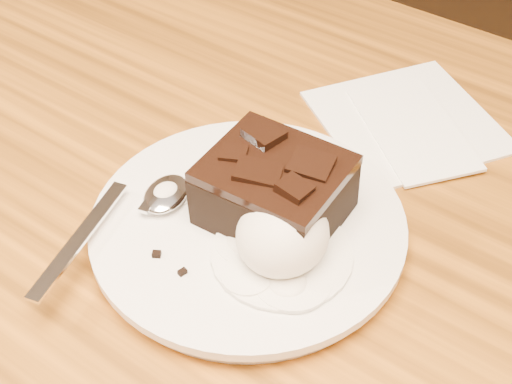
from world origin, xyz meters
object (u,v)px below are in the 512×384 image
Objects in this scene: plate at (248,229)px; spoon at (166,196)px; ice_cream_scoop at (283,235)px; napkin at (407,120)px; brownie at (275,193)px.

spoon is (-0.06, -0.02, 0.01)m from plate.
ice_cream_scoop is 0.10m from spoon.
ice_cream_scoop reaches higher than plate.
napkin is at bearing 51.87° from spoon.
brownie is at bearing -96.37° from napkin.
ice_cream_scoop is at bearing -19.89° from plate.
plate is 0.07m from spoon.
ice_cream_scoop is 0.38× the size of spoon.
napkin is at bearing 83.63° from brownie.
napkin is at bearing 92.08° from ice_cream_scoop.
brownie is (0.01, 0.02, 0.03)m from plate.
napkin is (0.03, 0.19, -0.01)m from plate.
spoon is at bearing -162.68° from plate.
ice_cream_scoop is (0.04, -0.01, 0.03)m from plate.
brownie is 0.08m from spoon.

